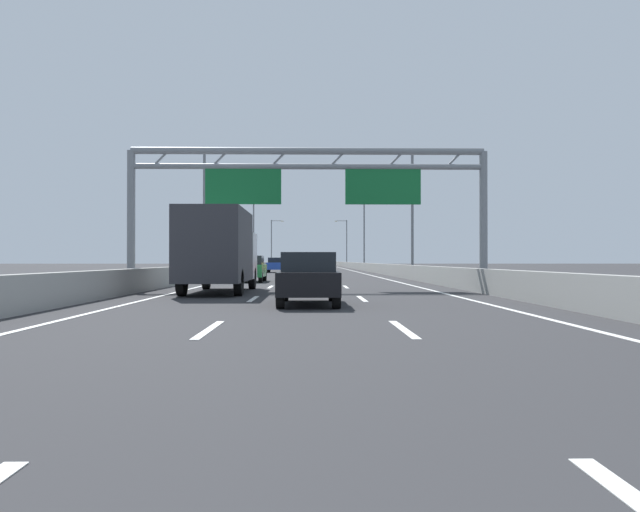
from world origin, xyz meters
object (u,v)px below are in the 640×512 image
Objects in this scene: streetlamp_left_distant at (273,240)px; green_car at (249,269)px; streetlamp_left_far at (255,231)px; streetlamp_right_far at (362,231)px; sign_gantry at (309,182)px; yellow_car at (310,265)px; streetlamp_right_mid at (409,205)px; streetlamp_right_distant at (346,240)px; streetlamp_left_mid at (208,204)px; box_truck at (219,249)px; white_car at (309,264)px; orange_car at (327,263)px; blue_car at (276,265)px; red_car at (311,268)px; black_car at (308,278)px.

streetlamp_left_distant is 2.24× the size of green_car.
streetlamp_right_far is (14.93, 0.00, 0.00)m from streetlamp_left_far.
sign_gantry is 38.64m from yellow_car.
streetlamp_right_far is at bearing 90.00° from streetlamp_right_mid.
streetlamp_left_distant is 1.00× the size of streetlamp_right_distant.
streetlamp_left_mid is 21.92m from box_truck.
streetlamp_right_far is at bearing 40.53° from white_car.
yellow_car is (3.61, 29.47, -0.02)m from green_car.
streetlamp_left_distant is 47.46m from white_car.
box_truck is at bearing -93.86° from orange_car.
streetlamp_left_far is 10.85m from white_car.
green_car is at bearing -102.57° from streetlamp_right_far.
streetlamp_left_distant is 89.66m from green_car.
blue_car is (-10.87, -61.71, -4.61)m from streetlamp_right_distant.
streetlamp_left_mid reaches higher than red_car.
white_car is 1.12× the size of red_car.
streetlamp_left_far is at bearing -103.49° from orange_car.
streetlamp_left_far is 49.57m from green_car.
streetlamp_right_distant is 1.25× the size of box_truck.
streetlamp_left_distant is at bearing 92.53° from green_car.
streetlamp_right_far is 24.49m from blue_car.
black_car is at bearing -96.24° from streetlamp_right_far.
red_car is at bearing -89.86° from yellow_car.
streetlamp_right_far is at bearing 83.76° from black_car.
streetlamp_left_far reaches higher than blue_car.
green_car is (-10.97, -8.95, -4.61)m from streetlamp_right_mid.
streetlamp_left_far is at bearing 180.00° from streetlamp_right_far.
streetlamp_left_mid reaches higher than sign_gantry.
sign_gantry is 1.71× the size of streetlamp_left_distant.
streetlamp_left_mid is 1.00× the size of streetlamp_right_far.
blue_car is at bearing 95.38° from sign_gantry.
white_car is 0.61× the size of box_truck.
streetlamp_left_mid and streetlamp_right_far have the same top height.
orange_car is at bearing 76.51° from streetlamp_left_far.
blue_car is at bearing -86.23° from streetlamp_left_distant.
black_car is 25.89m from red_car.
streetlamp_left_distant is 60.64m from yellow_car.
streetlamp_left_mid is 34.98m from white_car.
streetlamp_right_far reaches higher than yellow_car.
red_car is 19.72m from box_truck.
streetlamp_right_mid is 2.28× the size of red_car.
streetlamp_right_mid reaches higher than black_car.
streetlamp_right_distant reaches higher than black_car.
streetlamp_right_distant is 2.27× the size of blue_car.
streetlamp_right_mid is at bearing -59.97° from blue_car.
streetlamp_right_distant is (14.93, 40.25, 0.00)m from streetlamp_left_far.
white_car is 1.10× the size of green_car.
blue_car is 0.99× the size of green_car.
sign_gantry reaches higher than green_car.
blue_car reaches higher than orange_car.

